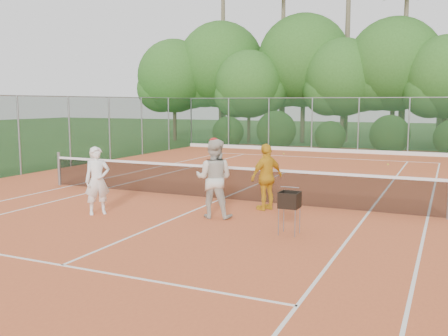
# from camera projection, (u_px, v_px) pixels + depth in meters

# --- Properties ---
(ground) EXTENTS (120.00, 120.00, 0.00)m
(ground) POSITION_uv_depth(u_px,v_px,m) (221.00, 200.00, 14.22)
(ground) COLOR #254C1B
(ground) RESTS_ON ground
(clay_court) EXTENTS (18.00, 36.00, 0.02)m
(clay_court) POSITION_uv_depth(u_px,v_px,m) (221.00, 200.00, 14.22)
(clay_court) COLOR #CB5B2E
(clay_court) RESTS_ON ground
(tennis_net) EXTENTS (11.97, 0.10, 1.10)m
(tennis_net) POSITION_uv_depth(u_px,v_px,m) (221.00, 182.00, 14.15)
(tennis_net) COLOR gray
(tennis_net) RESTS_ON clay_court
(player_white) EXTENTS (0.70, 0.72, 1.67)m
(player_white) POSITION_uv_depth(u_px,v_px,m) (97.00, 181.00, 12.22)
(player_white) COLOR white
(player_white) RESTS_ON clay_court
(player_center_grp) EXTENTS (1.03, 0.86, 1.92)m
(player_center_grp) POSITION_uv_depth(u_px,v_px,m) (214.00, 178.00, 11.87)
(player_center_grp) COLOR beige
(player_center_grp) RESTS_ON clay_court
(player_yellow) EXTENTS (0.84, 1.08, 1.71)m
(player_yellow) POSITION_uv_depth(u_px,v_px,m) (267.00, 177.00, 12.74)
(player_yellow) COLOR gold
(player_yellow) RESTS_ON clay_court
(ball_hopper) EXTENTS (0.39, 0.39, 0.90)m
(ball_hopper) POSITION_uv_depth(u_px,v_px,m) (290.00, 201.00, 10.35)
(ball_hopper) COLOR gray
(ball_hopper) RESTS_ON clay_court
(stray_ball_a) EXTENTS (0.07, 0.07, 0.07)m
(stray_ball_a) POSITION_uv_depth(u_px,v_px,m) (268.00, 154.00, 26.44)
(stray_ball_a) COLOR #CBE535
(stray_ball_a) RESTS_ON clay_court
(stray_ball_b) EXTENTS (0.07, 0.07, 0.07)m
(stray_ball_b) POSITION_uv_depth(u_px,v_px,m) (284.00, 154.00, 26.59)
(stray_ball_b) COLOR #CBE234
(stray_ball_b) RESTS_ON clay_court
(stray_ball_c) EXTENTS (0.07, 0.07, 0.07)m
(stray_ball_c) POSITION_uv_depth(u_px,v_px,m) (388.00, 164.00, 22.00)
(stray_ball_c) COLOR #C2CF30
(stray_ball_c) RESTS_ON clay_court
(court_markings) EXTENTS (11.03, 23.83, 0.01)m
(court_markings) POSITION_uv_depth(u_px,v_px,m) (221.00, 199.00, 14.22)
(court_markings) COLOR white
(court_markings) RESTS_ON clay_court
(fence_back) EXTENTS (18.07, 0.07, 3.00)m
(fence_back) POSITION_uv_depth(u_px,v_px,m) (335.00, 125.00, 27.56)
(fence_back) COLOR #19381E
(fence_back) RESTS_ON clay_court
(tropical_treeline) EXTENTS (32.10, 8.49, 15.03)m
(tropical_treeline) POSITION_uv_depth(u_px,v_px,m) (377.00, 65.00, 31.21)
(tropical_treeline) COLOR brown
(tropical_treeline) RESTS_ON ground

